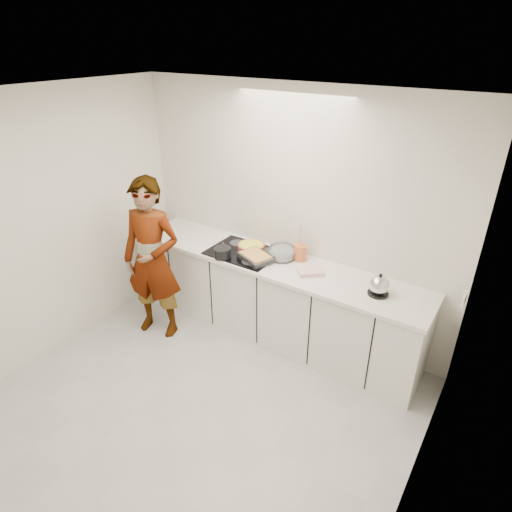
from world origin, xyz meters
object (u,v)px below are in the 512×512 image
Objects in this scene: mixing_bowl at (282,253)px; tart_dish at (251,246)px; kettle at (379,286)px; utensil_crock at (300,252)px; saucepan at (222,252)px; baking_dish at (256,257)px; cook at (152,260)px; hob at (243,252)px.

tart_dish is at bearing -178.20° from mixing_bowl.
tart_dish is 1.43× the size of kettle.
utensil_crock is at bearing 167.67° from kettle.
saucepan reaches higher than utensil_crock.
saucepan reaches higher than baking_dish.
saucepan is 0.74m from cook.
baking_dish is at bearing -21.74° from hob.
saucepan is 0.80m from utensil_crock.
saucepan is 0.13× the size of cook.
utensil_crock is (0.55, 0.08, 0.04)m from tart_dish.
baking_dish is (0.19, -0.20, 0.01)m from tart_dish.
saucepan reaches higher than tart_dish.
baking_dish is (0.21, -0.08, 0.04)m from hob.
tart_dish is 0.27m from baking_dish.
baking_dish reaches higher than hob.
kettle is (1.47, 0.00, 0.08)m from hob.
tart_dish is 1.82× the size of utensil_crock.
utensil_crock is (0.36, 0.28, 0.03)m from baking_dish.
baking_dish is at bearing -132.21° from mixing_bowl.
mixing_bowl is (0.40, 0.12, 0.05)m from hob.
baking_dish is at bearing -176.09° from kettle.
hob is at bearing -162.84° from mixing_bowl.
tart_dish is 0.38m from mixing_bowl.
cook reaches higher than saucepan.
hob is 0.25m from saucepan.
mixing_bowl is at bearing 17.47° from cook.
hob is 1.47m from kettle.
hob is 0.61m from utensil_crock.
mixing_bowl is at bearing 173.47° from kettle.
cook is at bearing -164.29° from kettle.
utensil_crock is (0.57, 0.20, 0.08)m from hob.
kettle is at bearing 0.05° from hob.
kettle is at bearing -6.53° from mixing_bowl.
kettle is 0.91m from utensil_crock.
utensil_crock reaches higher than baking_dish.
kettle is at bearing 3.91° from baking_dish.
cook is at bearing -139.77° from hob.
kettle reaches higher than saucepan.
mixing_bowl is (0.38, 0.01, 0.02)m from tart_dish.
saucepan is 1.05× the size of kettle.
hob is 2.38× the size of tart_dish.
saucepan is at bearing -118.33° from hob.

